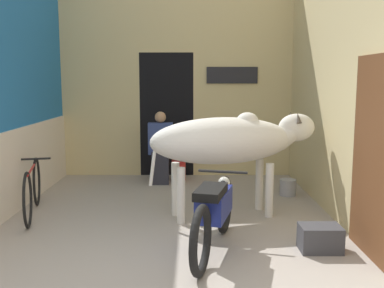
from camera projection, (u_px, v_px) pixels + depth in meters
name	position (u px, v px, depth m)	size (l,w,h in m)	color
wall_left_shopfront	(3.00, 67.00, 6.03)	(0.25, 4.86, 4.14)	#236BAD
wall_back_with_doorway	(175.00, 84.00, 8.71)	(4.36, 0.93, 4.14)	#D1BC84
wall_right_with_door	(341.00, 64.00, 5.98)	(0.22, 4.86, 4.14)	#D1BC84
cow	(231.00, 141.00, 5.99)	(2.36, 1.10, 1.41)	silver
motorcycle_near	(215.00, 211.00, 4.80)	(0.68, 1.90, 0.79)	black
bicycle	(34.00, 189.00, 6.11)	(0.53, 1.72, 0.72)	black
shopkeeper_seated	(161.00, 146.00, 7.98)	(0.43, 0.33, 1.28)	#282833
plastic_stool	(180.00, 167.00, 8.22)	(0.37, 0.37, 0.47)	red
crate	(321.00, 238.00, 4.86)	(0.44, 0.32, 0.28)	#38383D
bucket	(289.00, 187.00, 7.18)	(0.26, 0.26, 0.26)	#A8A8B2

